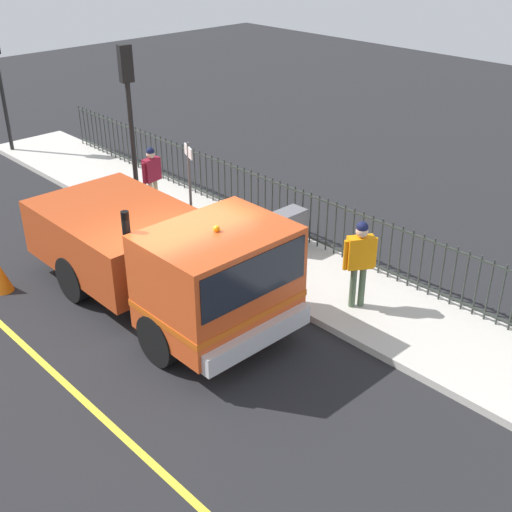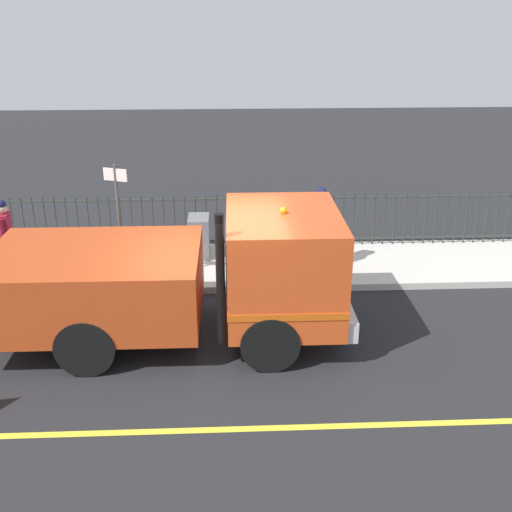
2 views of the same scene
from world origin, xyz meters
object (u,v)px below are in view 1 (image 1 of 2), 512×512
object	(u,v)px
worker_standing	(360,255)
pedestrian_distant	(152,172)
utility_cabinet	(289,229)
traffic_cone	(1,278)
street_sign	(190,185)
work_truck	(169,256)
traffic_light_near	(129,98)

from	to	relation	value
worker_standing	pedestrian_distant	size ratio (longest dim) A/B	1.09
pedestrian_distant	utility_cabinet	world-z (taller)	pedestrian_distant
traffic_cone	street_sign	distance (m)	4.40
work_truck	pedestrian_distant	xyz separation A→B (m)	(2.56, 4.13, -0.08)
work_truck	worker_standing	bearing A→B (deg)	136.80
worker_standing	utility_cabinet	size ratio (longest dim) A/B	1.96
street_sign	utility_cabinet	bearing A→B (deg)	-41.51
utility_cabinet	traffic_cone	world-z (taller)	utility_cabinet
utility_cabinet	street_sign	world-z (taller)	street_sign
worker_standing	pedestrian_distant	xyz separation A→B (m)	(-0.08, 6.63, -0.09)
utility_cabinet	traffic_cone	distance (m)	6.29
work_truck	street_sign	xyz separation A→B (m)	(1.83, 1.62, 0.48)
traffic_light_near	traffic_cone	world-z (taller)	traffic_light_near
utility_cabinet	traffic_cone	size ratio (longest dim) A/B	1.50
traffic_cone	utility_cabinet	bearing A→B (deg)	-28.08
worker_standing	utility_cabinet	bearing A→B (deg)	-75.26
work_truck	traffic_cone	xyz separation A→B (m)	(-2.06, 3.11, -0.94)
worker_standing	traffic_cone	distance (m)	7.37
traffic_cone	street_sign	bearing A→B (deg)	-21.00
traffic_light_near	traffic_cone	bearing A→B (deg)	23.90
pedestrian_distant	traffic_cone	xyz separation A→B (m)	(-4.61, -1.02, -0.86)
work_truck	traffic_cone	world-z (taller)	work_truck
pedestrian_distant	traffic_cone	world-z (taller)	pedestrian_distant
worker_standing	street_sign	bearing A→B (deg)	-46.45
street_sign	traffic_cone	bearing A→B (deg)	159.00
worker_standing	traffic_cone	world-z (taller)	worker_standing
worker_standing	work_truck	bearing A→B (deg)	-10.98
pedestrian_distant	traffic_cone	bearing A→B (deg)	-174.97
traffic_cone	street_sign	size ratio (longest dim) A/B	0.24
utility_cabinet	street_sign	distance (m)	2.47
traffic_light_near	traffic_cone	distance (m)	5.10
traffic_light_near	street_sign	distance (m)	2.89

